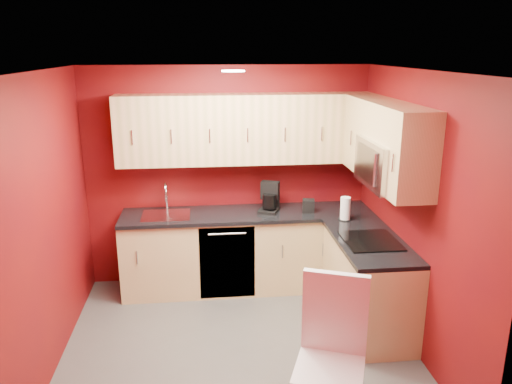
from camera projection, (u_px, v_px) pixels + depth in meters
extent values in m
plane|color=#4A4745|center=(239.00, 345.00, 4.66)|extent=(3.20, 3.20, 0.00)
plane|color=white|center=(236.00, 71.00, 3.96)|extent=(3.20, 3.20, 0.00)
plane|color=#670C09|center=(228.00, 176.00, 5.74)|extent=(3.20, 0.00, 3.20)
plane|color=#670C09|center=(256.00, 305.00, 2.88)|extent=(3.20, 0.00, 3.20)
plane|color=#670C09|center=(45.00, 226.00, 4.14)|extent=(0.00, 3.00, 3.00)
plane|color=#670C09|center=(415.00, 213.00, 4.48)|extent=(0.00, 3.00, 3.00)
cube|color=#D7B77A|center=(248.00, 251.00, 5.70)|extent=(2.80, 0.60, 0.87)
cube|color=#D7B77A|center=(368.00, 284.00, 4.91)|extent=(0.60, 1.30, 0.87)
cube|color=black|center=(248.00, 214.00, 5.56)|extent=(2.80, 0.63, 0.04)
cube|color=black|center=(370.00, 242.00, 4.77)|extent=(0.63, 1.27, 0.04)
cube|color=tan|center=(246.00, 129.00, 5.44)|extent=(2.80, 0.35, 0.75)
cube|color=tan|center=(369.00, 134.00, 5.12)|extent=(0.35, 0.57, 0.75)
cube|color=tan|center=(415.00, 157.00, 4.02)|extent=(0.35, 0.22, 0.75)
cube|color=tan|center=(394.00, 123.00, 4.43)|extent=(0.35, 0.76, 0.33)
cube|color=silver|center=(389.00, 164.00, 4.53)|extent=(0.40, 0.76, 0.42)
cube|color=black|center=(368.00, 164.00, 4.51)|extent=(0.02, 0.62, 0.33)
cylinder|color=silver|center=(375.00, 170.00, 4.29)|extent=(0.02, 0.02, 0.29)
cube|color=black|center=(371.00, 241.00, 4.73)|extent=(0.50, 0.55, 0.01)
cube|color=silver|center=(166.00, 216.00, 5.46)|extent=(0.52, 0.42, 0.02)
cylinder|color=silver|center=(167.00, 199.00, 5.61)|extent=(0.02, 0.02, 0.26)
torus|color=silver|center=(166.00, 189.00, 5.51)|extent=(0.02, 0.16, 0.16)
cylinder|color=silver|center=(165.00, 196.00, 5.46)|extent=(0.02, 0.02, 0.12)
cube|color=black|center=(227.00, 263.00, 5.40)|extent=(0.60, 0.02, 0.82)
cylinder|color=white|center=(233.00, 71.00, 4.25)|extent=(0.20, 0.20, 0.01)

